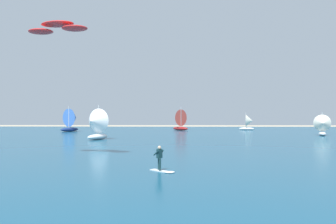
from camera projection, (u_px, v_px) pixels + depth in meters
ocean at (174, 137)px, 56.57m from camera, size 160.00×90.00×0.10m
kitesurfer at (161, 162)px, 22.57m from camera, size 1.82×1.74×1.67m
kite at (57, 28)px, 28.19m from camera, size 5.76×3.36×0.83m
sailboat_anchored_offshore at (178, 120)px, 78.66m from camera, size 4.74×4.74×5.37m
sailboat_heeled_over at (323, 125)px, 59.06m from camera, size 3.21×3.64×4.08m
sailboat_center_horizon at (72, 120)px, 73.81m from camera, size 4.53×4.95×5.50m
sailboat_mid_left at (95, 124)px, 50.01m from camera, size 4.08×4.56×5.12m
sailboat_mid_right at (249, 122)px, 79.57m from camera, size 3.62×3.16×4.08m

